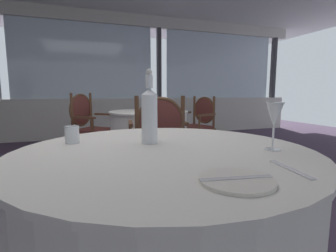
{
  "coord_description": "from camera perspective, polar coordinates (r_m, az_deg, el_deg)",
  "views": [
    {
      "loc": [
        -0.04,
        -1.94,
        0.98
      ],
      "look_at": [
        0.3,
        -0.93,
        0.84
      ],
      "focal_mm": 26.45,
      "sensor_mm": 36.0,
      "label": 1
    }
  ],
  "objects": [
    {
      "name": "wine_glass",
      "position": [
        1.09,
        23.31,
        2.12
      ],
      "size": [
        0.07,
        0.07,
        0.2
      ],
      "color": "white",
      "rests_on": "foreground_table"
    },
    {
      "name": "window_wall_far",
      "position": [
        5.61,
        -18.35,
        8.26
      ],
      "size": [
        10.35,
        0.14,
        2.68
      ],
      "color": "beige",
      "rests_on": "ground_plane"
    },
    {
      "name": "side_plate",
      "position": [
        0.69,
        15.44,
        -11.94
      ],
      "size": [
        0.2,
        0.2,
        0.01
      ],
      "primitive_type": "cylinder",
      "color": "silver",
      "rests_on": "foreground_table"
    },
    {
      "name": "foreground_table",
      "position": [
        1.19,
        -0.81,
        -23.04
      ],
      "size": [
        1.23,
        1.23,
        0.75
      ],
      "color": "silver",
      "rests_on": "ground_plane"
    },
    {
      "name": "ground_plane",
      "position": [
        2.18,
        -16.48,
        -19.4
      ],
      "size": [
        13.45,
        13.45,
        0.0
      ],
      "primitive_type": "plane",
      "color": "#47384C"
    },
    {
      "name": "dining_chair_1_2",
      "position": [
        2.27,
        -2.2,
        -2.84
      ],
      "size": [
        0.59,
        0.53,
        0.95
      ],
      "rotation": [
        0.0,
        0.0,
        7.7
      ],
      "color": "brown",
      "rests_on": "ground_plane"
    },
    {
      "name": "dining_chair_1_1",
      "position": [
        3.67,
        -17.84,
        0.72
      ],
      "size": [
        0.65,
        0.66,
        0.98
      ],
      "rotation": [
        0.0,
        0.0,
        5.61
      ],
      "color": "brown",
      "rests_on": "ground_plane"
    },
    {
      "name": "water_tumbler",
      "position": [
        1.24,
        -21.24,
        -1.83
      ],
      "size": [
        0.06,
        0.06,
        0.08
      ],
      "primitive_type": "cylinder",
      "color": "white",
      "rests_on": "foreground_table"
    },
    {
      "name": "dining_chair_1_0",
      "position": [
        3.8,
        7.02,
        0.97
      ],
      "size": [
        0.6,
        0.63,
        0.93
      ],
      "rotation": [
        0.0,
        0.0,
        3.51
      ],
      "color": "brown",
      "rests_on": "ground_plane"
    },
    {
      "name": "background_table_1",
      "position": [
        3.21,
        -4.4,
        -3.2
      ],
      "size": [
        1.0,
        1.0,
        0.75
      ],
      "color": "silver",
      "rests_on": "ground_plane"
    },
    {
      "name": "dinner_fork",
      "position": [
        0.85,
        26.42,
        -8.92
      ],
      "size": [
        0.04,
        0.19,
        0.0
      ],
      "primitive_type": "cube",
      "rotation": [
        0.0,
        0.0,
        1.44
      ],
      "color": "silver",
      "rests_on": "foreground_table"
    },
    {
      "name": "water_bottle",
      "position": [
        1.14,
        -4.3,
        2.8
      ],
      "size": [
        0.07,
        0.07,
        0.34
      ],
      "color": "white",
      "rests_on": "foreground_table"
    },
    {
      "name": "butter_knife",
      "position": [
        0.69,
        15.45,
        -11.53
      ],
      "size": [
        0.2,
        0.05,
        0.0
      ],
      "primitive_type": "cube",
      "rotation": [
        0.0,
        0.0,
        -0.16
      ],
      "color": "silver",
      "rests_on": "foreground_table"
    }
  ]
}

